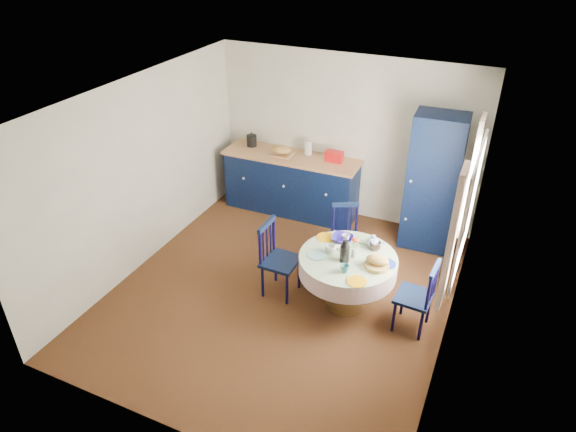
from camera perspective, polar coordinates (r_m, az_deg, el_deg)
name	(u,v)px	position (r m, az deg, el deg)	size (l,w,h in m)	color
floor	(282,291)	(6.59, -0.62, -8.34)	(4.50, 4.50, 0.00)	black
ceiling	(281,99)	(5.38, -0.78, 12.83)	(4.50, 4.50, 0.00)	white
wall_back	(346,138)	(7.78, 6.41, 8.60)	(4.00, 0.02, 2.50)	silver
wall_left	(141,174)	(6.88, -16.01, 4.51)	(0.02, 4.50, 2.50)	silver
wall_right	(461,246)	(5.47, 18.70, -3.16)	(0.02, 4.50, 2.50)	silver
window	(466,208)	(5.59, 19.12, 0.85)	(0.10, 1.74, 1.45)	white
kitchen_counter	(292,182)	(8.09, 0.41, 3.77)	(2.14, 0.70, 1.19)	black
pantry_cabinet	(433,183)	(7.26, 15.76, 3.54)	(0.71, 0.52, 1.95)	black
dining_table	(349,265)	(6.09, 6.75, -5.44)	(1.15, 1.15, 0.98)	brown
chair_left	(278,259)	(6.30, -1.14, -4.76)	(0.43, 0.45, 0.98)	black
chair_far	(345,236)	(6.88, 6.40, -2.18)	(0.51, 0.51, 0.87)	black
chair_right	(418,296)	(5.96, 14.21, -8.63)	(0.41, 0.43, 0.91)	black
mug_a	(331,249)	(6.05, 4.75, -3.70)	(0.13, 0.13, 0.10)	silver
mug_b	(345,269)	(5.75, 6.33, -5.85)	(0.10, 0.10, 0.09)	#307074
mug_c	(375,246)	(6.16, 9.68, -3.31)	(0.13, 0.13, 0.11)	black
mug_d	(346,238)	(6.28, 6.44, -2.42)	(0.09, 0.09, 0.09)	silver
cobalt_bowl	(342,239)	(6.28, 6.06, -2.53)	(0.25, 0.25, 0.06)	navy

